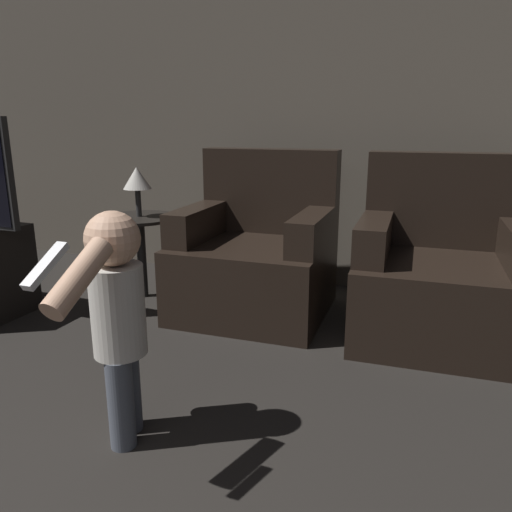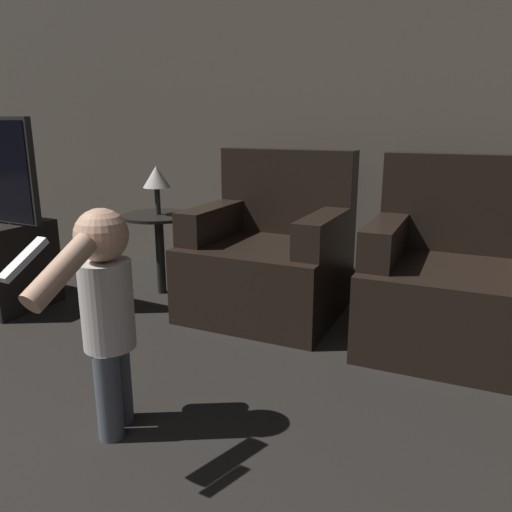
# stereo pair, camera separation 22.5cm
# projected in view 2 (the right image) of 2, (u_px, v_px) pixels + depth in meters

# --- Properties ---
(wall_back) EXTENTS (8.40, 0.05, 2.60)m
(wall_back) POSITION_uv_depth(u_px,v_px,m) (371.00, 97.00, 3.24)
(wall_back) COLOR #51493F
(wall_back) RESTS_ON ground_plane
(armchair_left) EXTENTS (0.91, 0.87, 0.98)m
(armchair_left) POSITION_uv_depth(u_px,v_px,m) (270.00, 258.00, 3.07)
(armchair_left) COLOR black
(armchair_left) RESTS_ON ground_plane
(armchair_right) EXTENTS (0.93, 0.88, 0.98)m
(armchair_right) POSITION_uv_depth(u_px,v_px,m) (455.00, 282.00, 2.60)
(armchair_right) COLOR black
(armchair_right) RESTS_ON ground_plane
(person_toddler) EXTENTS (0.19, 0.57, 0.86)m
(person_toddler) POSITION_uv_depth(u_px,v_px,m) (105.00, 306.00, 1.79)
(person_toddler) COLOR #474C56
(person_toddler) RESTS_ON ground_plane
(side_table) EXTENTS (0.49, 0.49, 0.55)m
(side_table) POSITION_uv_depth(u_px,v_px,m) (159.00, 227.00, 3.35)
(side_table) COLOR black
(side_table) RESTS_ON ground_plane
(lamp) EXTENTS (0.18, 0.18, 0.32)m
(lamp) POSITION_uv_depth(u_px,v_px,m) (156.00, 178.00, 3.26)
(lamp) COLOR #262626
(lamp) RESTS_ON side_table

